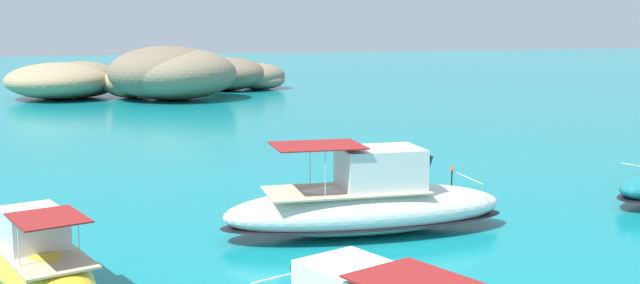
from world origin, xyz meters
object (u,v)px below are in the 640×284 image
islet_large (139,76)px  motorboat_yellow (38,263)px  motorboat_white (367,205)px  islet_small (238,76)px  channel_buoy (451,193)px

islet_large → motorboat_yellow: bearing=-101.8°
motorboat_yellow → motorboat_white: 10.89m
islet_large → islet_small: size_ratio=1.71×
islet_large → islet_small: (12.54, 7.09, -0.72)m
islet_large → motorboat_white: (-0.90, -54.03, -1.34)m
islet_small → motorboat_yellow: islet_small is taller
islet_large → motorboat_white: size_ratio=2.41×
motorboat_yellow → motorboat_white: (10.76, 1.60, 0.28)m
islet_large → motorboat_yellow: size_ratio=3.33×
motorboat_yellow → motorboat_white: size_ratio=0.73×
channel_buoy → islet_small: bearing=82.1°
islet_small → channel_buoy: (-8.03, -58.05, -1.29)m
islet_large → channel_buoy: 51.20m
islet_large → islet_small: islet_large is taller
islet_large → motorboat_white: bearing=-91.0°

